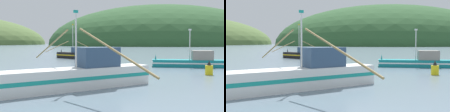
% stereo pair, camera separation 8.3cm
% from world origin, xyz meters
% --- Properties ---
extents(hill_far_center, '(94.12, 75.30, 40.68)m').
position_xyz_m(hill_far_center, '(42.09, 243.06, 0.00)').
color(hill_far_center, '#516B38').
rests_on(hill_far_center, ground).
extents(hill_mid_left, '(128.24, 102.59, 58.23)m').
position_xyz_m(hill_mid_left, '(122.24, 228.44, 0.00)').
color(hill_mid_left, '#386633').
rests_on(hill_mid_left, ground).
extents(hill_mid_right, '(186.59, 149.27, 65.13)m').
position_xyz_m(hill_mid_right, '(68.12, 207.07, 0.00)').
color(hill_mid_right, '#2D562D').
rests_on(hill_mid_right, ground).
extents(fishing_boat_teal, '(10.21, 4.82, 4.90)m').
position_xyz_m(fishing_boat_teal, '(9.67, 25.93, 0.68)').
color(fishing_boat_teal, '#147F84').
rests_on(fishing_boat_teal, ground).
extents(fishing_boat_white, '(11.69, 15.49, 5.49)m').
position_xyz_m(fishing_boat_white, '(-5.33, 12.63, 0.97)').
color(fishing_boat_white, white).
rests_on(fishing_boat_white, ground).
extents(fishing_boat_black, '(9.22, 8.89, 6.57)m').
position_xyz_m(fishing_boat_black, '(-5.72, 45.15, 0.74)').
color(fishing_boat_black, black).
rests_on(fishing_boat_black, ground).
extents(channel_buoy, '(0.74, 0.74, 1.44)m').
position_xyz_m(channel_buoy, '(7.66, 18.37, 0.59)').
color(channel_buoy, yellow).
rests_on(channel_buoy, ground).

